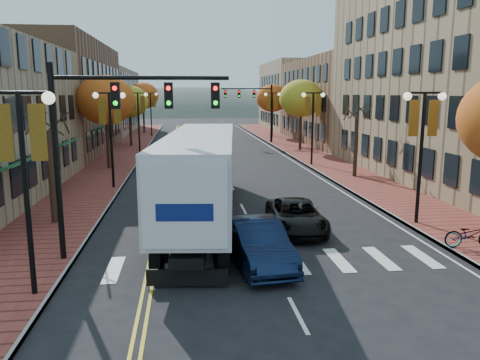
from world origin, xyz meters
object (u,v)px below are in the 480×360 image
object	(u,v)px
black_suv	(296,216)
navy_sedan	(258,243)
semi_truck	(203,169)
bicycle	(470,234)

from	to	relation	value
black_suv	navy_sedan	bearing A→B (deg)	-117.55
semi_truck	bicycle	bearing A→B (deg)	-23.46
semi_truck	navy_sedan	distance (m)	6.52
bicycle	black_suv	bearing A→B (deg)	66.30
navy_sedan	bicycle	size ratio (longest dim) A/B	2.46
bicycle	navy_sedan	bearing A→B (deg)	99.46
semi_truck	black_suv	xyz separation A→B (m)	(3.96, -2.16, -1.81)
semi_truck	navy_sedan	world-z (taller)	semi_truck
semi_truck	navy_sedan	xyz separation A→B (m)	(1.65, -6.07, -1.68)
navy_sedan	black_suv	xyz separation A→B (m)	(2.31, 3.92, -0.12)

